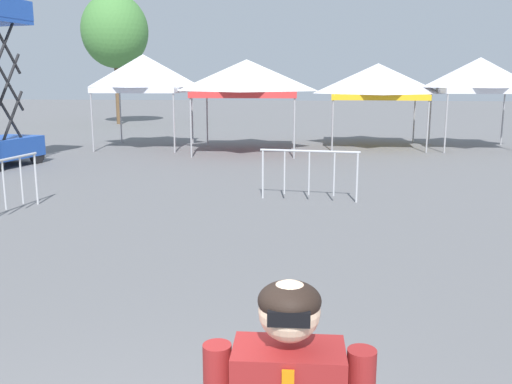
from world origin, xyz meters
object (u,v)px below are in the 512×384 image
at_px(canopy_tent_behind_center, 144,74).
at_px(canopy_tent_right_of_center, 480,75).
at_px(crowd_barrier_by_lift, 309,165).
at_px(canopy_tent_left_of_center, 378,81).
at_px(tree_behind_tents_left, 115,31).
at_px(canopy_tent_far_left, 247,78).
at_px(crowd_barrier_mid_lot, 3,176).

bearing_deg(canopy_tent_behind_center, canopy_tent_right_of_center, 4.07).
height_order(canopy_tent_behind_center, crowd_barrier_by_lift, canopy_tent_behind_center).
bearing_deg(canopy_tent_left_of_center, tree_behind_tents_left, 144.07).
distance_m(canopy_tent_behind_center, canopy_tent_right_of_center, 12.34).
distance_m(tree_behind_tents_left, crowd_barrier_by_lift, 23.54).
bearing_deg(crowd_barrier_by_lift, canopy_tent_left_of_center, 76.68).
bearing_deg(canopy_tent_right_of_center, canopy_tent_far_left, -168.05).
height_order(canopy_tent_behind_center, tree_behind_tents_left, tree_behind_tents_left).
bearing_deg(tree_behind_tents_left, crowd_barrier_mid_lot, -75.39).
bearing_deg(canopy_tent_far_left, tree_behind_tents_left, 126.94).
xyz_separation_m(canopy_tent_behind_center, canopy_tent_left_of_center, (8.70, 1.18, -0.28)).
bearing_deg(canopy_tent_behind_center, tree_behind_tents_left, 114.49).
distance_m(canopy_tent_left_of_center, canopy_tent_right_of_center, 3.62).
relative_size(canopy_tent_behind_center, crowd_barrier_mid_lot, 1.65).
bearing_deg(crowd_barrier_mid_lot, canopy_tent_far_left, 71.75).
bearing_deg(crowd_barrier_mid_lot, canopy_tent_left_of_center, 56.42).
height_order(canopy_tent_behind_center, crowd_barrier_mid_lot, canopy_tent_behind_center).
bearing_deg(tree_behind_tents_left, canopy_tent_far_left, -53.06).
bearing_deg(canopy_tent_behind_center, crowd_barrier_by_lift, -54.78).
height_order(canopy_tent_far_left, tree_behind_tents_left, tree_behind_tents_left).
relative_size(tree_behind_tents_left, crowd_barrier_mid_lot, 3.51).
relative_size(canopy_tent_far_left, crowd_barrier_by_lift, 1.76).
height_order(canopy_tent_left_of_center, canopy_tent_right_of_center, canopy_tent_right_of_center).
bearing_deg(canopy_tent_far_left, canopy_tent_behind_center, 167.42).
relative_size(canopy_tent_behind_center, tree_behind_tents_left, 0.47).
height_order(canopy_tent_behind_center, canopy_tent_right_of_center, canopy_tent_behind_center).
height_order(canopy_tent_left_of_center, tree_behind_tents_left, tree_behind_tents_left).
relative_size(canopy_tent_right_of_center, tree_behind_tents_left, 0.45).
bearing_deg(tree_behind_tents_left, canopy_tent_right_of_center, -30.62).
bearing_deg(canopy_tent_left_of_center, canopy_tent_right_of_center, -4.76).
relative_size(canopy_tent_left_of_center, tree_behind_tents_left, 0.48).
xyz_separation_m(canopy_tent_left_of_center, tree_behind_tents_left, (-13.78, 9.99, 2.78)).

